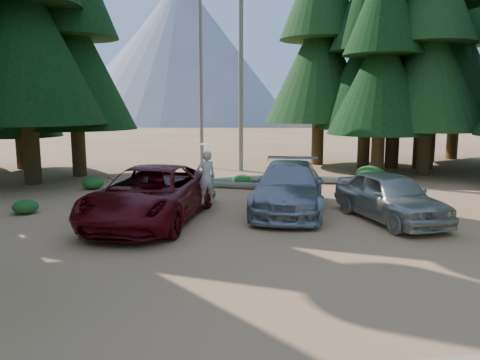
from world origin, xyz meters
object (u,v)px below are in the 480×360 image
(log_left, at_px, (241,180))
(silver_minivan_right, at_px, (390,196))
(log_mid, at_px, (241,186))
(log_right, at_px, (337,180))
(silver_minivan_center, at_px, (289,187))
(frisbee_player, at_px, (206,177))
(red_pickup, at_px, (150,195))

(log_left, bearing_deg, silver_minivan_right, -80.05)
(log_left, height_order, log_mid, log_left)
(log_left, relative_size, log_right, 0.80)
(silver_minivan_right, distance_m, log_right, 6.73)
(silver_minivan_center, distance_m, log_mid, 4.49)
(silver_minivan_center, xyz_separation_m, log_mid, (-0.93, 4.34, -0.67))
(silver_minivan_center, xyz_separation_m, silver_minivan_right, (2.72, -1.76, -0.05))
(silver_minivan_center, height_order, frisbee_player, frisbee_player)
(frisbee_player, bearing_deg, red_pickup, 6.85)
(red_pickup, height_order, log_left, red_pickup)
(log_mid, bearing_deg, silver_minivan_right, -34.61)
(silver_minivan_center, bearing_deg, log_mid, 119.67)
(red_pickup, bearing_deg, silver_minivan_right, 10.61)
(red_pickup, relative_size, log_mid, 1.76)
(silver_minivan_right, relative_size, log_mid, 1.29)
(red_pickup, xyz_separation_m, log_mid, (3.57, 5.13, -0.70))
(red_pickup, distance_m, log_right, 9.84)
(frisbee_player, relative_size, log_right, 0.34)
(log_mid, bearing_deg, log_left, 105.05)
(silver_minivan_right, distance_m, log_mid, 7.14)
(log_left, bearing_deg, red_pickup, -134.54)
(silver_minivan_center, bearing_deg, red_pickup, -152.47)
(log_left, xyz_separation_m, log_mid, (-0.24, -1.44, -0.02))
(log_left, height_order, log_right, log_right)
(frisbee_player, relative_size, log_mid, 0.57)
(frisbee_player, distance_m, log_right, 8.06)
(silver_minivan_center, relative_size, frisbee_player, 2.87)
(red_pickup, relative_size, log_left, 1.33)
(silver_minivan_right, relative_size, log_left, 0.98)
(log_mid, bearing_deg, silver_minivan_center, -53.41)
(red_pickup, bearing_deg, silver_minivan_center, 28.23)
(log_left, distance_m, log_mid, 1.46)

